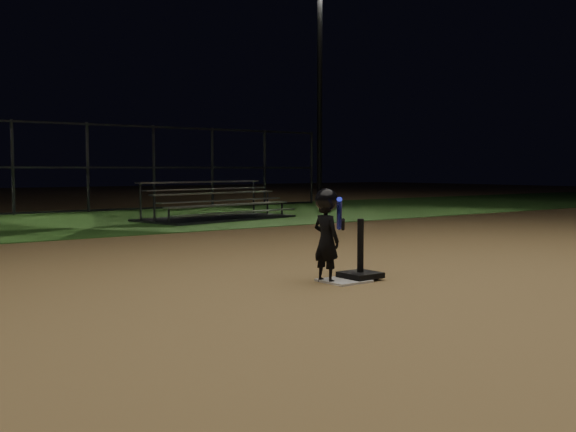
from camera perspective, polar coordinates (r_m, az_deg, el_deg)
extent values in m
plane|color=olive|center=(7.23, 4.77, -5.59)|extent=(80.00, 80.00, 0.00)
cube|color=#244C18|center=(16.09, -19.57, -0.50)|extent=(60.00, 8.00, 0.01)
cube|color=beige|center=(7.23, 4.77, -5.50)|extent=(0.45, 0.45, 0.02)
cube|color=black|center=(7.37, 6.16, -4.99)|extent=(0.38, 0.38, 0.06)
cylinder|color=black|center=(7.33, 6.18, -2.51)|extent=(0.07, 0.07, 0.58)
imported|color=black|center=(7.11, 3.27, -2.08)|extent=(0.26, 0.35, 0.90)
sphere|color=black|center=(7.08, 3.28, 1.39)|extent=(0.24, 0.24, 0.24)
cylinder|color=#161FC2|center=(7.01, 4.38, 0.18)|extent=(0.37, 0.41, 0.37)
cylinder|color=black|center=(7.21, 4.70, -0.72)|extent=(0.15, 0.16, 0.14)
cube|color=#AFAFB4|center=(15.76, -4.95, 0.96)|extent=(3.69, 0.91, 0.04)
cube|color=#AFAFB4|center=(15.58, -4.30, 0.31)|extent=(3.69, 0.91, 0.03)
cube|color=#AFAFB4|center=(16.13, -6.19, 1.95)|extent=(3.69, 0.91, 0.04)
cube|color=#AFAFB4|center=(15.94, -5.56, 1.33)|extent=(3.69, 0.91, 0.03)
cube|color=#AFAFB4|center=(16.51, -7.37, 2.89)|extent=(3.69, 0.91, 0.04)
cube|color=#AFAFB4|center=(16.31, -6.77, 2.29)|extent=(3.69, 0.91, 0.03)
cube|color=#38383D|center=(16.16, -6.17, -0.19)|extent=(3.99, 2.47, 0.06)
cube|color=#38383D|center=(18.97, -22.26, 0.22)|extent=(20.00, 0.05, 0.05)
cube|color=#38383D|center=(18.93, -22.35, 3.84)|extent=(20.00, 0.05, 0.05)
cube|color=#38383D|center=(18.97, -22.45, 7.47)|extent=(20.00, 0.05, 0.05)
cylinder|color=#38383D|center=(18.93, -22.35, 3.84)|extent=(0.08, 0.08, 2.50)
cylinder|color=#38383D|center=(20.75, -8.84, 4.08)|extent=(0.08, 0.08, 2.50)
cylinder|color=#38383D|center=(23.52, 2.02, 4.11)|extent=(0.08, 0.08, 2.50)
cylinder|color=#2D2D30|center=(26.48, 2.70, 10.06)|extent=(0.20, 0.20, 8.00)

